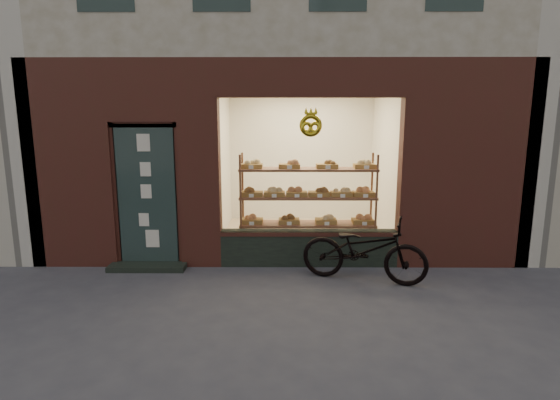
{
  "coord_description": "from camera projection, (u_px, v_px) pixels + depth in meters",
  "views": [
    {
      "loc": [
        0.04,
        -4.39,
        2.25
      ],
      "look_at": [
        0.0,
        2.0,
        1.05
      ],
      "focal_mm": 28.0,
      "sensor_mm": 36.0,
      "label": 1
    }
  ],
  "objects": [
    {
      "name": "ground",
      "position": [
        278.0,
        329.0,
        4.73
      ],
      "size": [
        90.0,
        90.0,
        0.0
      ],
      "primitive_type": "plane",
      "color": "#373740"
    },
    {
      "name": "bicycle",
      "position": [
        364.0,
        250.0,
        6.07
      ],
      "size": [
        1.84,
        1.1,
        0.91
      ],
      "primitive_type": "imported",
      "rotation": [
        0.0,
        0.0,
        1.26
      ],
      "color": "black",
      "rests_on": "ground"
    },
    {
      "name": "display_shelf",
      "position": [
        308.0,
        205.0,
        7.08
      ],
      "size": [
        2.2,
        0.45,
        1.7
      ],
      "color": "brown",
      "rests_on": "ground"
    }
  ]
}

